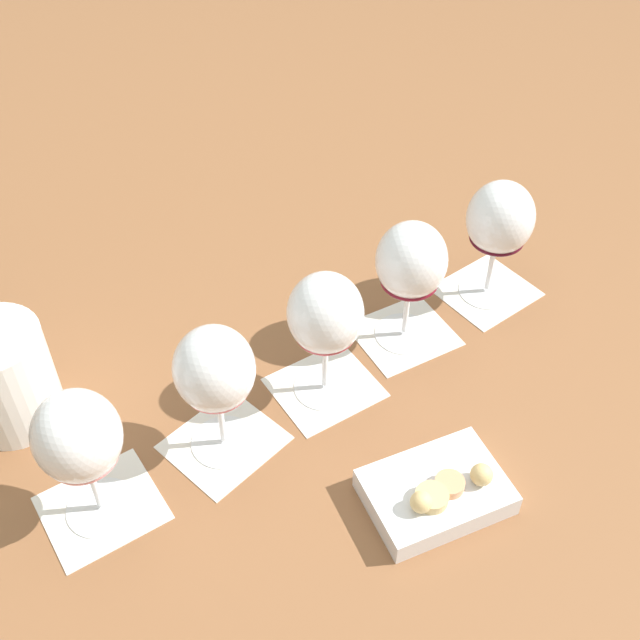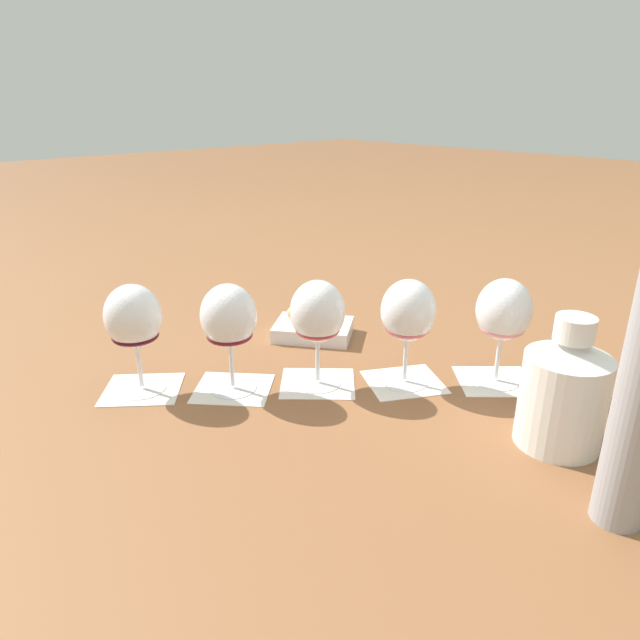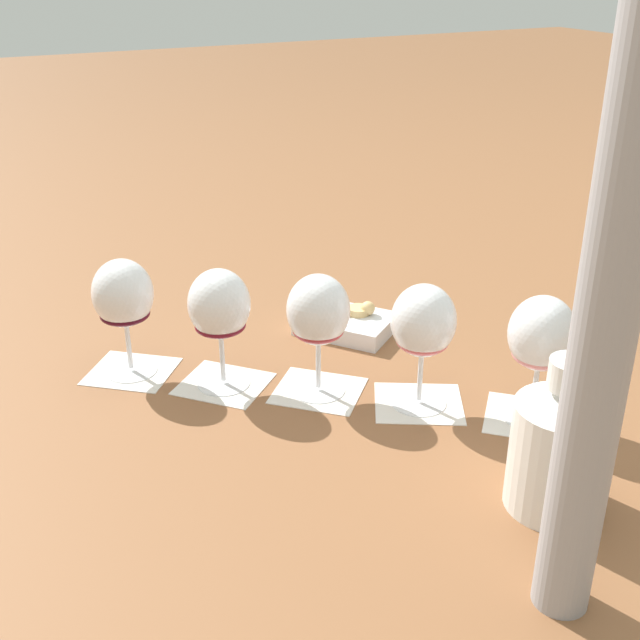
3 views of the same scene
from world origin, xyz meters
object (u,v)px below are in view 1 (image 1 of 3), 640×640
Objects in this scene: wine_glass_0 at (79,441)px; wine_glass_2 at (325,320)px; wine_glass_3 at (411,266)px; ceramic_vase at (0,368)px; wine_glass_1 at (215,374)px; snack_dish at (437,491)px; wine_glass_4 at (500,223)px.

wine_glass_0 and wine_glass_2 have the same top height.
wine_glass_0 is 0.43m from wine_glass_3.
ceramic_vase reaches higher than wine_glass_0.
wine_glass_1 is at bearing 142.32° from wine_glass_3.
wine_glass_0 reaches higher than snack_dish.
ceramic_vase is at bearing 89.83° from snack_dish.
wine_glass_3 is (0.22, -0.17, 0.00)m from wine_glass_1.
wine_glass_0 is 1.00× the size of wine_glass_4.
wine_glass_2 is (0.11, -0.09, 0.00)m from wine_glass_1.
ceramic_vase is (-0.24, 0.42, -0.04)m from wine_glass_3.
wine_glass_2 is at bearing -41.16° from wine_glass_1.
wine_glass_1 is at bearing 138.84° from wine_glass_2.
wine_glass_4 is (0.11, -0.10, -0.00)m from wine_glass_3.
wine_glass_0 is 0.57m from wine_glass_4.
wine_glass_1 is 0.25m from ceramic_vase.
wine_glass_3 is 0.97× the size of snack_dish.
wine_glass_0 is 0.37m from snack_dish.
snack_dish is (-0.02, -0.24, -0.10)m from wine_glass_1.
ceramic_vase is (-0.34, 0.51, -0.04)m from wine_glass_4.
wine_glass_2 is 0.97× the size of snack_dish.
wine_glass_2 is at bearing 50.94° from snack_dish.
ceramic_vase is at bearing 93.83° from wine_glass_1.
wine_glass_2 is 0.36m from ceramic_vase.
wine_glass_1 is at bearing 85.74° from snack_dish.
snack_dish is (0.09, -0.34, -0.10)m from wine_glass_0.
ceramic_vase reaches higher than wine_glass_1.
ceramic_vase is 0.50m from snack_dish.
wine_glass_0 is at bearing 138.87° from wine_glass_2.
wine_glass_4 is (0.33, -0.27, 0.00)m from wine_glass_1.
wine_glass_4 is 0.95× the size of ceramic_vase.
snack_dish is (-0.24, -0.07, -0.10)m from wine_glass_3.
wine_glass_1 is 0.42m from wine_glass_4.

